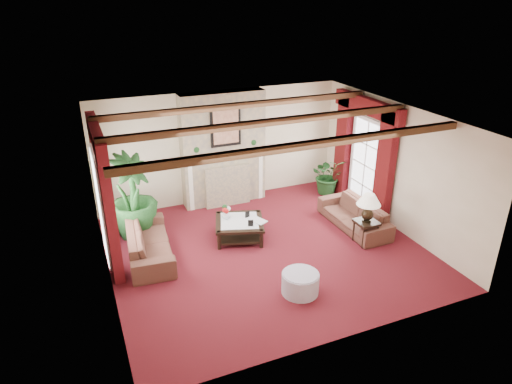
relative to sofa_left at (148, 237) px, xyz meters
name	(u,v)px	position (x,y,z in m)	size (l,w,h in m)	color
floor	(266,250)	(2.19, -0.72, -0.40)	(6.00, 6.00, 0.00)	#4A0D14
ceiling	(268,119)	(2.19, -0.72, 2.30)	(6.00, 6.00, 0.00)	white
back_wall	(220,146)	(2.19, 2.03, 0.95)	(6.00, 0.02, 2.70)	beige
left_wall	(102,217)	(-0.81, -0.72, 0.95)	(0.02, 5.50, 2.70)	beige
right_wall	(396,167)	(5.19, -0.72, 0.95)	(0.02, 5.50, 2.70)	beige
ceiling_beams	(268,122)	(2.19, -0.72, 2.24)	(6.00, 3.00, 0.12)	#3E2113
fireplace	(221,92)	(2.19, 1.83, 2.30)	(2.00, 0.52, 2.70)	tan
french_door_left	(92,154)	(-0.78, 0.28, 1.73)	(0.10, 1.10, 2.16)	white
french_door_right	(370,120)	(5.16, 0.28, 1.73)	(0.10, 1.10, 2.16)	white
curtains_left	(95,130)	(-0.67, 0.28, 2.15)	(0.20, 2.40, 2.55)	#410A08
curtains_right	(368,102)	(5.05, 0.28, 2.15)	(0.20, 2.40, 2.55)	#410A08
sofa_left	(148,237)	(0.00, 0.00, 0.00)	(0.77, 2.08, 0.79)	#370F18
sofa_right	(354,211)	(4.37, -0.54, -0.03)	(0.57, 1.91, 0.74)	#370F18
potted_palm	(134,213)	(-0.10, 0.97, 0.10)	(1.91, 2.01, 1.00)	black
small_plant	(328,179)	(4.78, 1.25, -0.02)	(1.15, 1.21, 0.76)	black
coffee_table	(239,229)	(1.87, -0.04, -0.20)	(0.98, 0.98, 0.40)	black
side_table	(365,232)	(4.19, -1.23, -0.15)	(0.43, 0.43, 0.50)	black
ottoman	(300,283)	(2.17, -2.22, -0.21)	(0.64, 0.64, 0.38)	#9C94A8
table_lamp	(368,207)	(4.19, -1.23, 0.41)	(0.49, 0.49, 0.62)	black
flower_vase	(226,215)	(1.66, 0.16, 0.09)	(0.24, 0.24, 0.18)	silver
book	(255,217)	(2.13, -0.27, 0.16)	(0.22, 0.12, 0.32)	black
photo_frame_a	(251,223)	(2.00, -0.36, 0.08)	(0.11, 0.02, 0.15)	black
photo_frame_b	(247,214)	(2.09, 0.04, 0.07)	(0.11, 0.02, 0.14)	black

